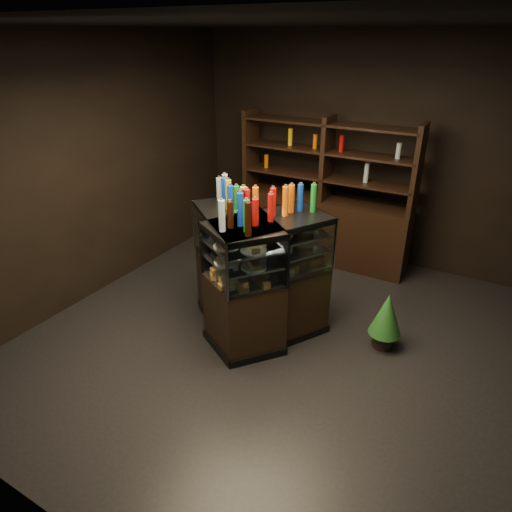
# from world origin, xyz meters

# --- Properties ---
(ground) EXTENTS (5.00, 5.00, 0.00)m
(ground) POSITION_xyz_m (0.00, 0.00, 0.00)
(ground) COLOR black
(ground) RESTS_ON ground
(room_shell) EXTENTS (5.02, 5.02, 3.01)m
(room_shell) POSITION_xyz_m (0.00, 0.00, 1.94)
(room_shell) COLOR black
(room_shell) RESTS_ON ground
(display_case) EXTENTS (1.56, 1.37, 1.34)m
(display_case) POSITION_xyz_m (-0.36, 0.01, 0.45)
(display_case) COLOR black
(display_case) RESTS_ON ground
(food_display) EXTENTS (1.18, 1.07, 0.42)m
(food_display) POSITION_xyz_m (-0.36, 0.00, 1.03)
(food_display) COLOR #B08F3F
(food_display) RESTS_ON display_case
(bottles_top) EXTENTS (1.01, 0.93, 0.30)m
(bottles_top) POSITION_xyz_m (-0.36, 0.01, 1.47)
(bottles_top) COLOR yellow
(bottles_top) RESTS_ON display_case
(potted_conifer) EXTENTS (0.33, 0.33, 0.70)m
(potted_conifer) POSITION_xyz_m (0.94, 0.47, 0.40)
(potted_conifer) COLOR black
(potted_conifer) RESTS_ON ground
(back_shelving) EXTENTS (2.38, 0.45, 2.00)m
(back_shelving) POSITION_xyz_m (-0.43, 2.05, 0.61)
(back_shelving) COLOR black
(back_shelving) RESTS_ON ground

